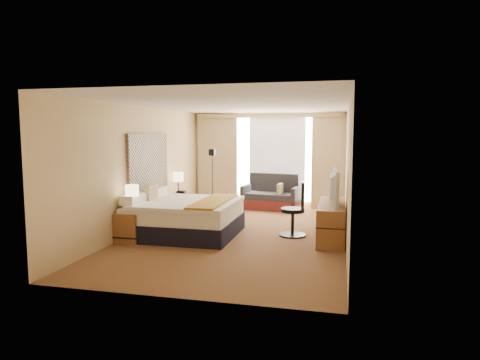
% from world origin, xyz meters
% --- Properties ---
extents(floor, '(4.20, 7.00, 0.02)m').
position_xyz_m(floor, '(0.00, 0.00, 0.00)').
color(floor, '#5D211A').
rests_on(floor, ground).
extents(ceiling, '(4.20, 7.00, 0.02)m').
position_xyz_m(ceiling, '(0.00, 0.00, 2.60)').
color(ceiling, silver).
rests_on(ceiling, wall_back).
extents(wall_back, '(4.20, 0.02, 2.60)m').
position_xyz_m(wall_back, '(0.00, 3.50, 1.30)').
color(wall_back, '#E1BF89').
rests_on(wall_back, ground).
extents(wall_front, '(4.20, 0.02, 2.60)m').
position_xyz_m(wall_front, '(0.00, -3.50, 1.30)').
color(wall_front, '#E1BF89').
rests_on(wall_front, ground).
extents(wall_left, '(0.02, 7.00, 2.60)m').
position_xyz_m(wall_left, '(-2.10, 0.00, 1.30)').
color(wall_left, '#E1BF89').
rests_on(wall_left, ground).
extents(wall_right, '(0.02, 7.00, 2.60)m').
position_xyz_m(wall_right, '(2.10, 0.00, 1.30)').
color(wall_right, '#E1BF89').
rests_on(wall_right, ground).
extents(headboard, '(0.06, 1.85, 1.50)m').
position_xyz_m(headboard, '(-2.06, 0.20, 1.28)').
color(headboard, black).
rests_on(headboard, wall_left).
extents(nightstand_left, '(0.45, 0.52, 0.55)m').
position_xyz_m(nightstand_left, '(-1.87, -1.05, 0.28)').
color(nightstand_left, '#926135').
rests_on(nightstand_left, floor).
extents(nightstand_right, '(0.45, 0.52, 0.55)m').
position_xyz_m(nightstand_right, '(-1.87, 1.45, 0.28)').
color(nightstand_right, '#926135').
rests_on(nightstand_right, floor).
extents(media_dresser, '(0.50, 1.80, 0.70)m').
position_xyz_m(media_dresser, '(1.83, 0.00, 0.35)').
color(media_dresser, '#926135').
rests_on(media_dresser, floor).
extents(window, '(2.30, 0.02, 2.30)m').
position_xyz_m(window, '(0.25, 3.47, 1.32)').
color(window, white).
rests_on(window, wall_back).
extents(curtains, '(4.12, 0.19, 2.56)m').
position_xyz_m(curtains, '(-0.00, 3.39, 1.41)').
color(curtains, beige).
rests_on(curtains, floor).
extents(bed, '(2.05, 1.88, 1.00)m').
position_xyz_m(bed, '(-1.06, -0.33, 0.37)').
color(bed, black).
rests_on(bed, floor).
extents(loveseat, '(1.58, 0.98, 0.94)m').
position_xyz_m(loveseat, '(0.16, 3.04, 0.31)').
color(loveseat, maroon).
rests_on(loveseat, floor).
extents(floor_lamp, '(0.21, 0.21, 1.63)m').
position_xyz_m(floor_lamp, '(-1.28, 2.33, 1.15)').
color(floor_lamp, black).
rests_on(floor_lamp, floor).
extents(desk_chair, '(0.53, 0.53, 1.09)m').
position_xyz_m(desk_chair, '(1.13, 0.10, 0.48)').
color(desk_chair, black).
rests_on(desk_chair, floor).
extents(lamp_left, '(0.25, 0.25, 0.52)m').
position_xyz_m(lamp_left, '(-1.83, -1.02, 0.96)').
color(lamp_left, black).
rests_on(lamp_left, nightstand_left).
extents(lamp_right, '(0.26, 0.26, 0.54)m').
position_xyz_m(lamp_right, '(-1.88, 1.43, 0.97)').
color(lamp_right, black).
rests_on(lamp_right, nightstand_right).
extents(tissue_box, '(0.14, 0.14, 0.12)m').
position_xyz_m(tissue_box, '(-1.87, -0.93, 0.61)').
color(tissue_box, '#8BADD8').
rests_on(tissue_box, nightstand_left).
extents(telephone, '(0.20, 0.16, 0.08)m').
position_xyz_m(telephone, '(-1.84, 1.54, 0.59)').
color(telephone, black).
rests_on(telephone, nightstand_right).
extents(television, '(0.22, 1.15, 0.66)m').
position_xyz_m(television, '(1.78, -0.14, 1.03)').
color(television, black).
rests_on(television, media_dresser).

